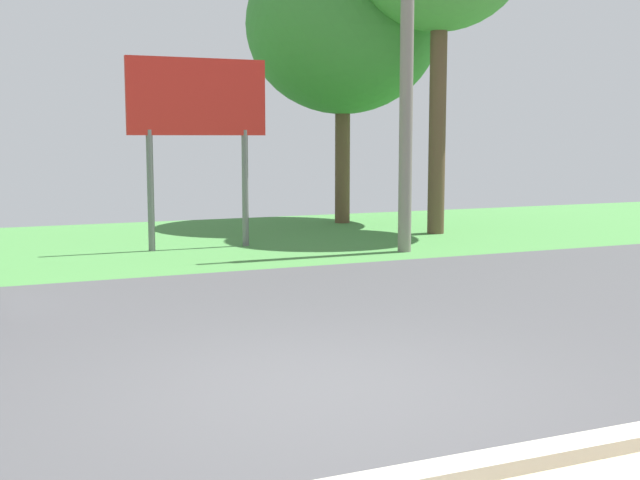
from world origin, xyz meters
name	(u,v)px	position (x,y,z in m)	size (l,w,h in m)	color
ground_plane	(220,321)	(0.00, 2.95, -0.05)	(40.00, 22.00, 0.20)	#424244
utility_pole	(407,41)	(4.64, 6.88, 3.75)	(1.80, 0.24, 7.14)	gray
roadside_billboard	(198,111)	(1.35, 8.79, 2.55)	(2.60, 0.12, 3.50)	slate
tree_center_back	(343,25)	(5.75, 11.93, 4.69)	(4.60, 4.60, 6.79)	brown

